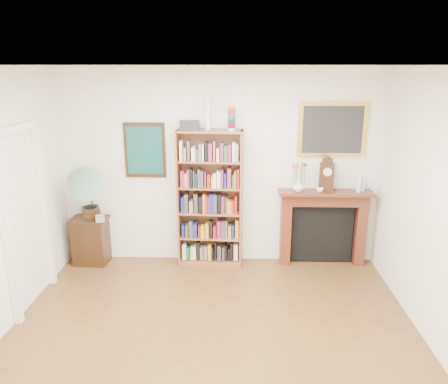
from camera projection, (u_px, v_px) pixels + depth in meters
The scene contains 15 objects.
room at pixel (208, 233), 3.79m from camera, with size 4.51×5.01×2.81m.
door_casing at pixel (25, 203), 5.05m from camera, with size 0.08×1.02×2.17m.
teal_poster at pixel (145, 150), 6.13m from camera, with size 0.58×0.04×0.78m.
small_picture at pixel (219, 100), 5.90m from camera, with size 0.26×0.04×0.30m.
gilt_painting at pixel (332, 130), 5.97m from camera, with size 0.95×0.04×0.75m.
bookshelf at pixel (210, 192), 6.10m from camera, with size 0.92×0.37×2.26m.
side_cabinet at pixel (91, 241), 6.34m from camera, with size 0.51×0.37×0.69m, color black.
fireplace at pixel (323, 221), 6.26m from camera, with size 1.31×0.32×1.11m.
gramophone at pixel (86, 190), 6.05m from camera, with size 0.68×0.74×0.79m.
cd_stack at pixel (100, 218), 6.12m from camera, with size 0.12×0.12×0.08m, color silver.
mantel_clock at pixel (327, 176), 6.03m from camera, with size 0.22×0.15×0.46m.
flower_vase at pixel (298, 186), 6.05m from camera, with size 0.15×0.15×0.16m, color white.
teacup at pixel (320, 189), 6.03m from camera, with size 0.10×0.10×0.08m, color white.
bottle_left at pixel (359, 183), 6.03m from camera, with size 0.07×0.07×0.24m, color silver.
bottle_right at pixel (363, 184), 6.06m from camera, with size 0.06×0.06×0.20m, color silver.
Camera 1 is at (0.25, -3.53, 2.80)m, focal length 35.00 mm.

